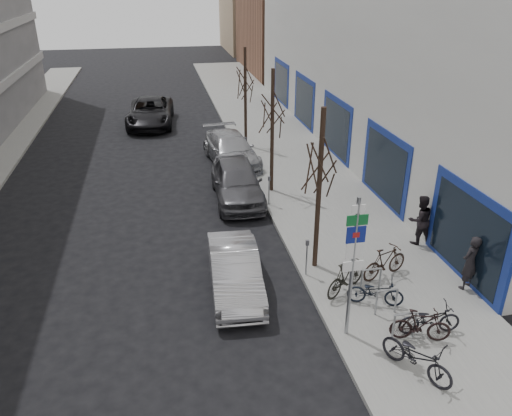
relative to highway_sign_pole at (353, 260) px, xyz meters
name	(u,v)px	position (x,y,z in m)	size (l,w,h in m)	color
ground	(260,349)	(-2.40, 0.01, -2.46)	(120.00, 120.00, 0.00)	black
sidewalk_east	(312,188)	(2.10, 10.01, -2.38)	(5.00, 70.00, 0.15)	slate
commercial_building	(497,51)	(14.60, 16.01, 2.54)	(20.00, 32.00, 10.00)	#B7B7B2
brick_building_far	(307,28)	(10.60, 40.01, 1.54)	(12.00, 14.00, 8.00)	brown
tan_building_far	(277,12)	(11.10, 55.01, 2.04)	(13.00, 12.00, 9.00)	#937A5B
highway_sign_pole	(353,260)	(0.00, 0.00, 0.00)	(0.55, 0.10, 4.20)	gray
bike_rack	(387,299)	(1.40, 0.61, -1.80)	(0.66, 2.26, 0.83)	gray
tree_near	(321,153)	(0.20, 3.51, 1.65)	(1.80, 1.80, 5.50)	black
tree_mid	(273,103)	(0.20, 10.01, 1.65)	(1.80, 1.80, 5.50)	black
tree_far	(245,74)	(0.20, 16.51, 1.65)	(1.80, 1.80, 5.50)	black
meter_front	(307,254)	(-0.25, 3.01, -1.54)	(0.10, 0.08, 1.27)	gray
meter_mid	(269,188)	(-0.25, 8.51, -1.54)	(0.10, 0.08, 1.27)	gray
meter_back	(246,147)	(-0.25, 14.01, -1.54)	(0.10, 0.08, 1.27)	gray
bike_near_left	(418,354)	(1.12, -1.72, -1.72)	(0.59, 1.94, 1.18)	black
bike_near_right	(421,325)	(1.79, -0.63, -1.82)	(0.48, 1.61, 0.98)	black
bike_mid_curb	(376,290)	(1.28, 1.10, -1.81)	(0.50, 1.64, 1.00)	black
bike_mid_inner	(346,276)	(0.66, 1.87, -1.75)	(0.55, 1.83, 1.11)	black
bike_far_curb	(430,317)	(2.18, -0.39, -1.79)	(0.52, 1.71, 1.04)	black
bike_far_inner	(385,262)	(2.16, 2.42, -1.76)	(0.54, 1.80, 1.09)	black
parked_car_front	(235,271)	(-2.60, 2.82, -1.76)	(1.48, 4.24, 1.40)	#A9A9AE
parked_car_mid	(237,181)	(-1.42, 9.63, -1.61)	(2.00, 4.98, 1.70)	#4F4E53
parked_car_back	(231,150)	(-1.00, 14.13, -1.69)	(2.15, 5.29, 1.54)	#9C9DA1
lane_car	(150,112)	(-5.01, 22.41, -1.62)	(2.77, 6.02, 1.67)	black
pedestrian_near	(470,263)	(4.40, 1.35, -1.41)	(0.65, 0.43, 1.79)	black
pedestrian_far	(420,219)	(4.29, 4.27, -1.37)	(0.69, 0.47, 1.87)	black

